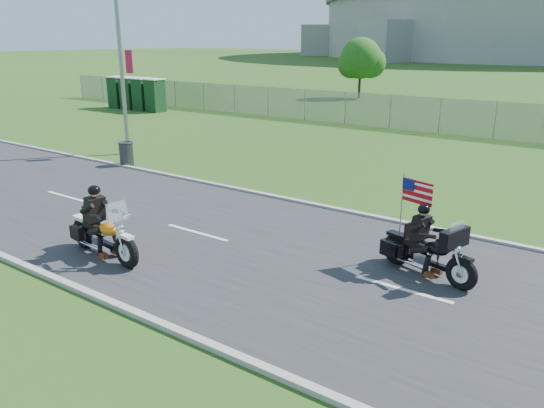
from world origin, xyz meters
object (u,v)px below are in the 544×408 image
Objects in this scene: streetlight at (122,28)px; motorcycle_follow at (428,253)px; porta_toilet_b at (142,95)px; porta_toilet_c at (130,94)px; porta_toilet_d at (118,93)px; trash_can at (126,154)px; motorcycle_lead at (103,236)px; porta_toilet_a at (155,96)px.

streetlight reaches higher than motorcycle_follow.
motorcycle_follow is at bearing -30.15° from porta_toilet_b.
streetlight reaches higher than porta_toilet_c.
streetlight is at bearing -43.35° from porta_toilet_b.
porta_toilet_b is 1.00× the size of porta_toilet_d.
streetlight is at bearing -37.17° from porta_toilet_d.
motorcycle_follow is (27.54, -16.00, -0.57)m from porta_toilet_b.
porta_toilet_c is at bearing 180.00° from porta_toilet_b.
trash_can is (1.93, -1.92, -5.14)m from streetlight.
streetlight is 3.65× the size of motorcycle_lead.
porta_toilet_d is (-2.80, 0.00, 0.00)m from porta_toilet_b.
porta_toilet_a is at bearing 0.00° from porta_toilet_d.
trash_can is (13.35, -12.70, -0.65)m from porta_toilet_b.
porta_toilet_b is 2.29× the size of trash_can.
motorcycle_follow is at bearing -13.07° from trash_can.
porta_toilet_c is 19.47m from trash_can.
porta_toilet_a is 2.80m from porta_toilet_c.
porta_toilet_a is at bearing 0.00° from porta_toilet_c.
porta_toilet_d is 34.31m from motorcycle_follow.
porta_toilet_b is 28.45m from motorcycle_lead.
streetlight is 5.81m from trash_can.
porta_toilet_b is (-1.40, 0.00, 0.00)m from porta_toilet_a.
trash_can is at bearing -176.85° from motorcycle_follow.
motorcycle_lead is 7.74m from motorcycle_follow.
motorcycle_follow is (28.94, -16.00, -0.57)m from porta_toilet_c.
porta_toilet_a is 1.00× the size of porta_toilet_b.
motorcycle_lead is (22.07, -19.54, -0.57)m from porta_toilet_c.
streetlight is 17.34m from porta_toilet_c.
porta_toilet_d is 0.84× the size of motorcycle_lead.
porta_toilet_c is (-2.80, 0.00, 0.00)m from porta_toilet_a.
porta_toilet_a is at bearing 164.76° from motorcycle_follow.
porta_toilet_a is 1.40m from porta_toilet_b.
porta_toilet_c is at bearing 0.00° from porta_toilet_d.
porta_toilet_b and porta_toilet_d have the same top height.
motorcycle_lead is 10.02m from trash_can.
porta_toilet_d reaches higher than motorcycle_follow.
motorcycle_follow is 2.45× the size of trash_can.
porta_toilet_a reaches higher than motorcycle_follow.
streetlight is at bearing 135.10° from trash_can.
motorcycle_follow is (16.13, -5.22, -5.06)m from streetlight.
motorcycle_lead is at bearing -39.78° from porta_toilet_d.
porta_toilet_a is at bearing 132.91° from streetlight.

